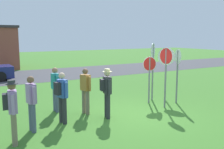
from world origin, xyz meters
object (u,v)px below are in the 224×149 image
stop_sign_low_front (166,64)px  stop_sign_tallest (178,68)px  person_with_sunhat (55,87)px  person_in_dark_shirt (85,88)px  stop_sign_leaning_left (153,62)px  person_near_signs (62,94)px  person_holding_notes (107,90)px  person_in_blue (31,101)px  person_in_teal (12,108)px  stop_sign_far_back (149,72)px  stop_sign_rear_left (166,68)px

stop_sign_low_front → stop_sign_tallest: stop_sign_low_front is taller
person_with_sunhat → person_in_dark_shirt: 1.19m
stop_sign_low_front → person_in_dark_shirt: size_ratio=1.39×
stop_sign_leaning_left → person_in_dark_shirt: stop_sign_leaning_left is taller
person_near_signs → person_in_dark_shirt: (1.10, 0.58, -0.03)m
person_holding_notes → person_in_blue: 2.55m
person_in_teal → stop_sign_tallest: bearing=8.3°
person_holding_notes → stop_sign_tallest: bearing=4.5°
stop_sign_far_back → person_in_teal: size_ratio=1.15×
stop_sign_tallest → person_in_dark_shirt: size_ratio=1.36×
person_with_sunhat → stop_sign_tallest: bearing=-15.6°
stop_sign_far_back → person_in_dark_shirt: (-2.97, -0.05, -0.37)m
person_holding_notes → person_in_dark_shirt: 0.93m
stop_sign_far_back → stop_sign_leaning_left: size_ratio=0.78×
stop_sign_far_back → person_in_teal: 5.95m
stop_sign_far_back → person_in_blue: 5.17m
stop_sign_far_back → stop_sign_rear_left: size_ratio=0.83×
person_holding_notes → person_with_sunhat: person_holding_notes is taller
stop_sign_rear_left → person_in_blue: 5.24m
stop_sign_low_front → person_with_sunhat: stop_sign_low_front is taller
stop_sign_tallest → person_in_blue: size_ratio=1.36×
stop_sign_far_back → person_in_blue: (-5.08, -0.86, -0.37)m
stop_sign_low_front → person_in_dark_shirt: 4.04m
stop_sign_far_back → person_in_dark_shirt: bearing=-179.1°
stop_sign_leaning_left → person_in_teal: 6.49m
person_holding_notes → person_with_sunhat: bearing=128.7°
stop_sign_far_back → person_with_sunhat: size_ratio=1.18×
stop_sign_tallest → stop_sign_far_back: bearing=150.3°
stop_sign_rear_left → person_in_dark_shirt: 3.27m
stop_sign_far_back → person_holding_notes: stop_sign_far_back is taller
stop_sign_rear_left → person_in_teal: size_ratio=1.38×
person_in_teal → stop_sign_rear_left: bearing=6.9°
person_holding_notes → stop_sign_far_back: bearing=18.8°
stop_sign_low_front → person_with_sunhat: size_ratio=1.39×
stop_sign_low_front → person_in_blue: (-6.09, -0.97, -0.66)m
person_holding_notes → person_with_sunhat: 2.09m
stop_sign_far_back → person_with_sunhat: bearing=168.7°
stop_sign_leaning_left → person_in_blue: (-5.52, -1.19, -0.77)m
stop_sign_low_front → stop_sign_tallest: (0.02, -0.69, -0.08)m
stop_sign_tallest → person_in_dark_shirt: stop_sign_tallest is taller
person_near_signs → person_with_sunhat: same height
person_holding_notes → person_in_teal: bearing=-167.5°
stop_sign_low_front → person_in_blue: bearing=-170.9°
stop_sign_leaning_left → stop_sign_rear_left: bearing=-104.9°
stop_sign_leaning_left → person_in_blue: 5.70m
stop_sign_rear_left → person_in_teal: bearing=-173.1°
person_near_signs → stop_sign_far_back: bearing=8.7°
person_in_blue → person_holding_notes: bearing=-0.0°
stop_sign_leaning_left → person_in_dark_shirt: 3.52m
stop_sign_low_front → stop_sign_rear_left: size_ratio=0.98×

